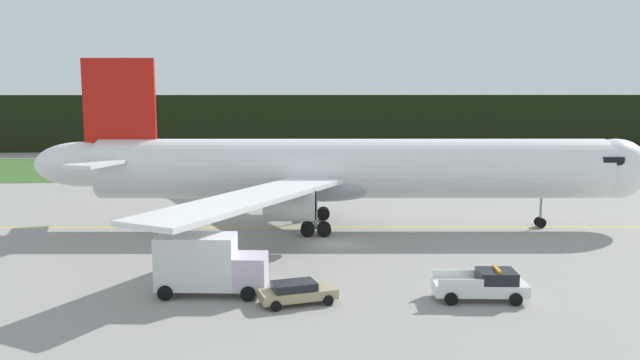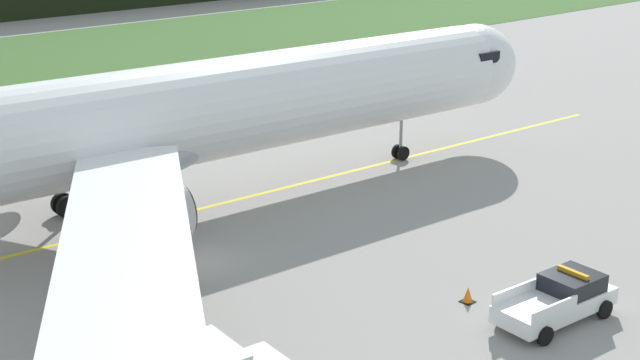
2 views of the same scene
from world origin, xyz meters
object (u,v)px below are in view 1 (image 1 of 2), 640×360
at_px(staff_car, 297,292).
at_px(airliner, 346,170).
at_px(catering_truck, 208,264).
at_px(apron_cone, 444,278).
at_px(ops_pickup_truck, 483,285).

bearing_deg(staff_car, airliner, 75.94).
distance_m(catering_truck, apron_cone, 15.01).
height_order(catering_truck, apron_cone, catering_truck).
height_order(catering_truck, staff_car, catering_truck).
bearing_deg(airliner, ops_pickup_truck, -74.06).
distance_m(airliner, ops_pickup_truck, 21.79).
bearing_deg(catering_truck, staff_car, -21.51).
height_order(ops_pickup_truck, staff_car, ops_pickup_truck).
bearing_deg(catering_truck, apron_cone, 4.69).
bearing_deg(airliner, catering_truck, -119.61).
height_order(staff_car, apron_cone, staff_car).
xyz_separation_m(airliner, apron_cone, (4.46, -17.10, -4.92)).
relative_size(airliner, ops_pickup_truck, 9.82).
bearing_deg(ops_pickup_truck, staff_car, 179.40).
xyz_separation_m(staff_car, apron_cone, (9.58, 3.31, -0.37)).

